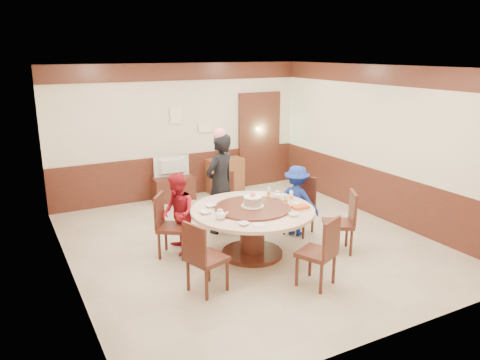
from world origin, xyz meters
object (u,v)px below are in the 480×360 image
banquet_table (252,222)px  thermos (224,150)px  person_red (178,214)px  birthday_cake (253,201)px  person_blue (296,201)px  tv_stand (173,188)px  shrimp_platter (300,208)px  person_standing (220,184)px  television (172,167)px  side_cabinet (225,175)px

banquet_table → thermos: thermos is taller
person_red → banquet_table: bearing=62.4°
banquet_table → birthday_cake: (0.02, 0.03, 0.32)m
person_red → person_blue: 2.05m
person_blue → thermos: (0.03, 2.82, 0.34)m
tv_stand → thermos: size_ratio=2.24×
birthday_cake → shrimp_platter: size_ratio=1.14×
tv_stand → person_blue: bearing=-67.0°
person_standing → birthday_cake: bearing=67.2°
banquet_table → television: bearing=91.9°
tv_stand → thermos: 1.39m
person_red → thermos: bearing=147.1°
birthday_cake → television: size_ratio=0.46×
thermos → person_standing: bearing=-117.7°
television → birthday_cake: bearing=96.7°
person_standing → television: size_ratio=2.30×
person_red → person_blue: bearing=89.2°
person_standing → shrimp_platter: person_standing is taller
banquet_table → television: 3.20m
person_red → birthday_cake: size_ratio=3.68×
person_standing → banquet_table: bearing=66.2°
shrimp_platter → television: size_ratio=0.40×
shrimp_platter → person_red: bearing=147.3°
banquet_table → thermos: size_ratio=4.91×
person_red → television: 2.71m
banquet_table → person_blue: bearing=20.3°
person_blue → television: 3.04m
tv_stand → birthday_cake: bearing=-87.7°
person_red → thermos: 3.33m
shrimp_platter → television: 3.64m
banquet_table → person_red: 1.15m
person_blue → birthday_cake: bearing=74.5°
person_standing → shrimp_platter: bearing=88.2°
banquet_table → person_red: bearing=146.9°
shrimp_platter → thermos: thermos is taller
person_blue → television: person_blue is taller
person_standing → thermos: size_ratio=4.53×
shrimp_platter → side_cabinet: 3.66m
banquet_table → tv_stand: banquet_table is taller
tv_stand → television: size_ratio=1.14×
banquet_table → shrimp_platter: size_ratio=6.22×
banquet_table → thermos: bearing=71.1°
tv_stand → side_cabinet: 1.23m
person_blue → birthday_cake: size_ratio=3.51×
person_standing → person_blue: person_standing is taller
person_red → side_cabinet: size_ratio=1.57×
person_blue → thermos: 2.85m
television → person_blue: bearing=117.4°
shrimp_platter → birthday_cake: bearing=145.1°
banquet_table → birthday_cake: 0.33m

